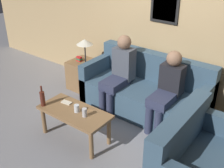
% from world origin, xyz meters
% --- Properties ---
extents(ground_plane, '(16.00, 16.00, 0.00)m').
position_xyz_m(ground_plane, '(0.00, 0.00, 0.00)').
color(ground_plane, gray).
extents(wall_back, '(9.00, 0.08, 2.60)m').
position_xyz_m(wall_back, '(0.00, 1.01, 1.30)').
color(wall_back, tan).
rests_on(wall_back, ground_plane).
extents(couch_main, '(2.07, 0.90, 0.92)m').
position_xyz_m(couch_main, '(0.00, 0.54, 0.32)').
color(couch_main, '#385166').
rests_on(couch_main, ground_plane).
extents(couch_side, '(0.90, 1.27, 0.92)m').
position_xyz_m(couch_side, '(1.38, -0.55, 0.32)').
color(couch_side, '#385166').
rests_on(couch_side, ground_plane).
extents(coffee_table, '(1.04, 0.49, 0.47)m').
position_xyz_m(coffee_table, '(-0.39, -0.74, 0.39)').
color(coffee_table, olive).
rests_on(coffee_table, ground_plane).
extents(side_table_with_lamp, '(0.50, 0.50, 1.00)m').
position_xyz_m(side_table_with_lamp, '(-1.33, 0.48, 0.32)').
color(side_table_with_lamp, olive).
rests_on(side_table_with_lamp, ground_plane).
extents(wine_bottle, '(0.07, 0.07, 0.31)m').
position_xyz_m(wine_bottle, '(-0.84, -0.91, 0.59)').
color(wine_bottle, '#562319').
rests_on(wine_bottle, coffee_table).
extents(drinking_glass, '(0.08, 0.08, 0.11)m').
position_xyz_m(drinking_glass, '(-0.34, -0.74, 0.52)').
color(drinking_glass, silver).
rests_on(drinking_glass, coffee_table).
extents(book_stack, '(0.16, 0.10, 0.02)m').
position_xyz_m(book_stack, '(-0.63, -0.66, 0.47)').
color(book_stack, beige).
rests_on(book_stack, coffee_table).
extents(soda_can, '(0.07, 0.07, 0.12)m').
position_xyz_m(soda_can, '(-0.18, -0.75, 0.53)').
color(soda_can, '#BCBCC1').
rests_on(soda_can, coffee_table).
extents(person_left, '(0.34, 0.66, 1.24)m').
position_xyz_m(person_left, '(-0.40, 0.34, 0.68)').
color(person_left, '#2D334C').
rests_on(person_left, ground_plane).
extents(person_right, '(0.34, 0.67, 1.17)m').
position_xyz_m(person_right, '(0.46, 0.36, 0.64)').
color(person_right, '#2D334C').
rests_on(person_right, ground_plane).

